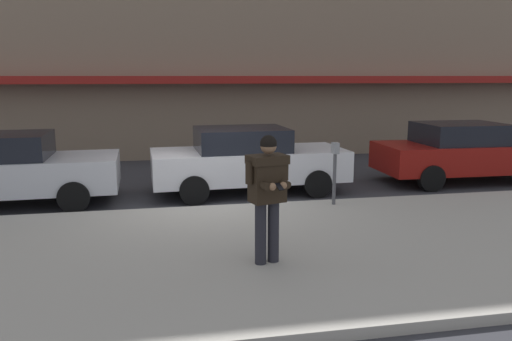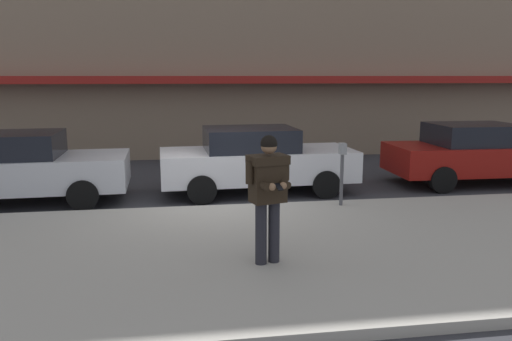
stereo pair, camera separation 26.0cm
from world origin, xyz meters
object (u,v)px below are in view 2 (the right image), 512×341
object	(u,v)px
parked_sedan_far	(477,153)
parked_sedan_mid	(256,160)
man_texting_on_phone	(268,186)
parked_sedan_near	(18,167)
parking_meter	(342,165)

from	to	relation	value
parked_sedan_far	parked_sedan_mid	bearing A→B (deg)	-178.95
parked_sedan_mid	man_texting_on_phone	distance (m)	4.93
parked_sedan_near	parked_sedan_mid	world-z (taller)	same
man_texting_on_phone	parking_meter	distance (m)	3.55
parked_sedan_mid	parked_sedan_far	bearing A→B (deg)	1.05
parked_sedan_near	parked_sedan_far	xyz separation A→B (m)	(10.92, 0.33, 0.00)
parking_meter	parked_sedan_far	bearing A→B (deg)	25.95
parked_sedan_mid	parked_sedan_far	world-z (taller)	same
parked_sedan_near	parked_sedan_far	world-z (taller)	same
parked_sedan_mid	parking_meter	size ratio (longest dim) A/B	3.60
parked_sedan_near	parking_meter	distance (m)	6.88
parked_sedan_far	parked_sedan_near	bearing A→B (deg)	-178.24
parked_sedan_far	parking_meter	bearing A→B (deg)	-154.05
man_texting_on_phone	parking_meter	size ratio (longest dim) A/B	1.42
parked_sedan_near	parked_sedan_mid	size ratio (longest dim) A/B	1.00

